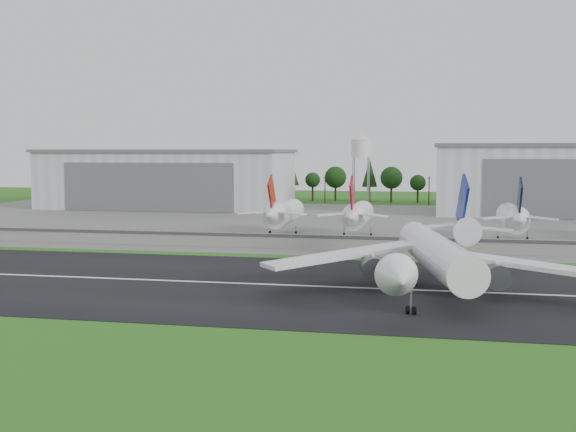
% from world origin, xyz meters
% --- Properties ---
extents(ground, '(600.00, 600.00, 0.00)m').
position_xyz_m(ground, '(0.00, 0.00, 0.00)').
color(ground, '#1E5A15').
rests_on(ground, ground).
extents(runway, '(320.00, 60.00, 0.10)m').
position_xyz_m(runway, '(0.00, 10.00, 0.05)').
color(runway, black).
rests_on(runway, ground).
extents(runway_centerline, '(220.00, 1.00, 0.02)m').
position_xyz_m(runway_centerline, '(0.00, 10.00, 0.11)').
color(runway_centerline, white).
rests_on(runway_centerline, runway).
extents(apron, '(320.00, 150.00, 0.10)m').
position_xyz_m(apron, '(0.00, 120.00, 0.05)').
color(apron, slate).
rests_on(apron, ground).
extents(blast_fence, '(240.00, 0.61, 3.50)m').
position_xyz_m(blast_fence, '(0.00, 54.99, 1.81)').
color(blast_fence, gray).
rests_on(blast_fence, ground).
extents(hangar_west, '(97.00, 44.00, 23.20)m').
position_xyz_m(hangar_west, '(-80.00, 164.92, 11.63)').
color(hangar_west, silver).
rests_on(hangar_west, ground).
extents(water_tower, '(8.40, 8.40, 29.40)m').
position_xyz_m(water_tower, '(-5.00, 185.00, 24.55)').
color(water_tower, '#99999E').
rests_on(water_tower, ground).
extents(utility_poles, '(230.00, 3.00, 12.00)m').
position_xyz_m(utility_poles, '(0.00, 200.00, 0.00)').
color(utility_poles, black).
rests_on(utility_poles, ground).
extents(treeline, '(320.00, 16.00, 22.00)m').
position_xyz_m(treeline, '(0.00, 215.00, 0.00)').
color(treeline, black).
rests_on(treeline, ground).
extents(main_airliner, '(56.28, 59.02, 18.17)m').
position_xyz_m(main_airliner, '(24.81, 9.57, 4.89)').
color(main_airliner, white).
rests_on(main_airliner, runway).
extents(parked_jet_red_a, '(7.36, 31.29, 16.90)m').
position_xyz_m(parked_jet_red_a, '(-14.69, 76.59, 6.38)').
color(parked_jet_red_a, white).
rests_on(parked_jet_red_a, ground).
extents(parked_jet_red_b, '(7.36, 31.29, 16.75)m').
position_xyz_m(parked_jet_red_b, '(5.03, 76.57, 6.24)').
color(parked_jet_red_b, white).
rests_on(parked_jet_red_b, ground).
extents(parked_jet_navy, '(7.36, 31.29, 16.72)m').
position_xyz_m(parked_jet_navy, '(43.54, 76.57, 6.21)').
color(parked_jet_navy, white).
rests_on(parked_jet_navy, ground).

